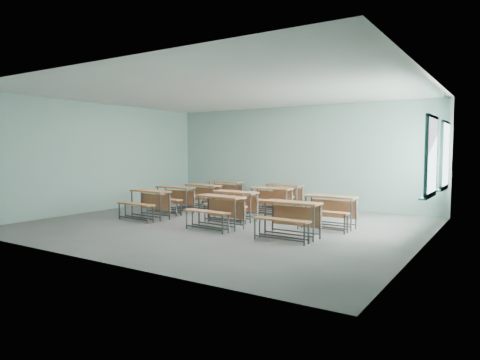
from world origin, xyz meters
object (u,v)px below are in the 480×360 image
object	(u,v)px
desk_unit_r2c0	(201,193)
desk_unit_r3c0	(224,189)
desk_unit_r1c2	(329,207)
desk_unit_r1c0	(173,195)
desk_unit_r0c0	(147,200)
desk_unit_r3c1	(282,192)
desk_unit_r0c2	(290,214)
desk_unit_r2c1	(270,197)
desk_unit_r1c1	(233,201)
desk_unit_r0c1	(218,207)

from	to	relation	value
desk_unit_r2c0	desk_unit_r3c0	size ratio (longest dim) A/B	1.03
desk_unit_r1c2	desk_unit_r1c0	bearing A→B (deg)	-178.14
desk_unit_r0c0	desk_unit_r1c2	size ratio (longest dim) A/B	1.03
desk_unit_r1c2	desk_unit_r2c0	xyz separation A→B (m)	(-4.50, 1.00, 0.00)
desk_unit_r3c1	desk_unit_r0c2	bearing A→B (deg)	-53.30
desk_unit_r2c1	desk_unit_r0c0	bearing A→B (deg)	-133.43
desk_unit_r1c2	desk_unit_r3c1	distance (m)	3.42
desk_unit_r1c0	desk_unit_r3c0	distance (m)	2.53
desk_unit_r0c0	desk_unit_r3c1	xyz separation A→B (m)	(2.08, 3.69, 0.00)
desk_unit_r3c0	desk_unit_r3c1	size ratio (longest dim) A/B	0.94
desk_unit_r1c0	desk_unit_r1c1	xyz separation A→B (m)	(2.24, -0.23, 0.00)
desk_unit_r0c1	desk_unit_r2c1	xyz separation A→B (m)	(-0.03, 2.54, 0.00)
desk_unit_r0c0	desk_unit_r3c0	xyz separation A→B (m)	(-0.17, 3.75, 0.00)
desk_unit_r0c1	desk_unit_r0c2	size ratio (longest dim) A/B	1.05
desk_unit_r0c1	desk_unit_r0c2	xyz separation A→B (m)	(1.89, -0.12, 0.00)
desk_unit_r0c1	desk_unit_r3c1	distance (m)	3.79
desk_unit_r0c1	desk_unit_r1c0	size ratio (longest dim) A/B	1.05
desk_unit_r0c1	desk_unit_r1c1	bearing A→B (deg)	111.13
desk_unit_r0c0	desk_unit_r2c0	bearing A→B (deg)	94.38
desk_unit_r0c0	desk_unit_r2c0	world-z (taller)	same
desk_unit_r1c0	desk_unit_r1c2	bearing A→B (deg)	1.46
desk_unit_r0c2	desk_unit_r3c0	bearing A→B (deg)	139.18
desk_unit_r0c1	desk_unit_r3c0	xyz separation A→B (m)	(-2.51, 3.84, 0.00)
desk_unit_r1c2	desk_unit_r2c1	xyz separation A→B (m)	(-2.19, 1.17, 0.00)
desk_unit_r2c0	desk_unit_r3c0	world-z (taller)	same
desk_unit_r1c1	desk_unit_r2c1	distance (m)	1.48
desk_unit_r1c0	desk_unit_r3c1	bearing A→B (deg)	48.15
desk_unit_r0c0	desk_unit_r1c0	xyz separation A→B (m)	(-0.20, 1.22, 0.00)
desk_unit_r2c0	desk_unit_r3c1	distance (m)	2.51
desk_unit_r1c2	desk_unit_r2c0	distance (m)	4.61
desk_unit_r0c1	desk_unit_r1c1	distance (m)	1.12
desk_unit_r2c0	desk_unit_r1c0	bearing A→B (deg)	-96.34
desk_unit_r0c1	desk_unit_r1c0	xyz separation A→B (m)	(-2.54, 1.31, 0.00)
desk_unit_r1c2	desk_unit_r2c1	distance (m)	2.48
desk_unit_r0c2	desk_unit_r1c0	bearing A→B (deg)	163.22
desk_unit_r0c2	desk_unit_r1c2	world-z (taller)	same
desk_unit_r0c0	desk_unit_r3c1	bearing A→B (deg)	65.09
desk_unit_r1c2	desk_unit_r3c1	world-z (taller)	same
desk_unit_r0c0	desk_unit_r2c1	bearing A→B (deg)	51.16
desk_unit_r0c2	desk_unit_r1c2	xyz separation A→B (m)	(0.27, 1.49, 0.00)
desk_unit_r0c1	desk_unit_r2c0	size ratio (longest dim) A/B	1.02
desk_unit_r0c1	desk_unit_r3c0	world-z (taller)	same
desk_unit_r1c1	desk_unit_r2c0	distance (m)	2.42
desk_unit_r0c1	desk_unit_r3c1	world-z (taller)	same
desk_unit_r0c2	desk_unit_r1c0	size ratio (longest dim) A/B	1.00
desk_unit_r1c1	desk_unit_r1c2	distance (m)	2.47
desk_unit_r0c0	desk_unit_r0c1	bearing A→B (deg)	2.29
desk_unit_r1c0	desk_unit_r2c0	world-z (taller)	same
desk_unit_r1c2	desk_unit_r3c1	bearing A→B (deg)	136.28
desk_unit_r2c1	desk_unit_r3c0	xyz separation A→B (m)	(-2.48, 1.30, 0.00)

